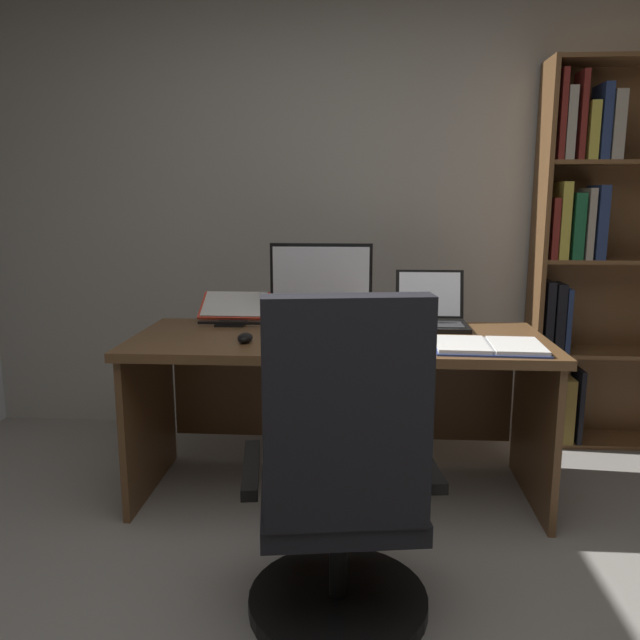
{
  "coord_description": "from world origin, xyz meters",
  "views": [
    {
      "loc": [
        -0.07,
        -1.37,
        1.35
      ],
      "look_at": [
        -0.24,
        1.3,
        0.83
      ],
      "focal_mm": 35.13,
      "sensor_mm": 36.0,
      "label": 1
    }
  ],
  "objects_px": {
    "bookshelf": "(600,258)",
    "laptop": "(431,315)",
    "office_chair": "(342,492)",
    "desk": "(339,374)",
    "keyboard": "(315,341)",
    "computer_mouse": "(245,338)",
    "reading_stand_with_book": "(234,308)",
    "notepad": "(394,335)",
    "pen": "(398,334)",
    "monitor": "(321,284)",
    "open_binder": "(489,346)"
  },
  "relations": [
    {
      "from": "laptop",
      "to": "pen",
      "type": "xyz_separation_m",
      "value": [
        -0.17,
        -0.24,
        -0.04
      ]
    },
    {
      "from": "open_binder",
      "to": "laptop",
      "type": "bearing_deg",
      "value": 114.83
    },
    {
      "from": "reading_stand_with_book",
      "to": "laptop",
      "type": "bearing_deg",
      "value": -2.65
    },
    {
      "from": "bookshelf",
      "to": "reading_stand_with_book",
      "type": "distance_m",
      "value": 1.97
    },
    {
      "from": "office_chair",
      "to": "reading_stand_with_book",
      "type": "relative_size",
      "value": 3.24
    },
    {
      "from": "laptop",
      "to": "open_binder",
      "type": "distance_m",
      "value": 0.49
    },
    {
      "from": "computer_mouse",
      "to": "reading_stand_with_book",
      "type": "distance_m",
      "value": 0.46
    },
    {
      "from": "monitor",
      "to": "pen",
      "type": "height_order",
      "value": "monitor"
    },
    {
      "from": "laptop",
      "to": "keyboard",
      "type": "bearing_deg",
      "value": -143.13
    },
    {
      "from": "office_chair",
      "to": "open_binder",
      "type": "bearing_deg",
      "value": 43.88
    },
    {
      "from": "office_chair",
      "to": "laptop",
      "type": "bearing_deg",
      "value": 63.67
    },
    {
      "from": "bookshelf",
      "to": "reading_stand_with_book",
      "type": "bearing_deg",
      "value": -167.16
    },
    {
      "from": "office_chair",
      "to": "computer_mouse",
      "type": "relative_size",
      "value": 10.52
    },
    {
      "from": "desk",
      "to": "bookshelf",
      "type": "bearing_deg",
      "value": 25.34
    },
    {
      "from": "open_binder",
      "to": "pen",
      "type": "bearing_deg",
      "value": 152.21
    },
    {
      "from": "monitor",
      "to": "reading_stand_with_book",
      "type": "distance_m",
      "value": 0.46
    },
    {
      "from": "computer_mouse",
      "to": "desk",
      "type": "bearing_deg",
      "value": 29.53
    },
    {
      "from": "open_binder",
      "to": "notepad",
      "type": "distance_m",
      "value": 0.43
    },
    {
      "from": "desk",
      "to": "computer_mouse",
      "type": "relative_size",
      "value": 17.62
    },
    {
      "from": "bookshelf",
      "to": "laptop",
      "type": "height_order",
      "value": "bookshelf"
    },
    {
      "from": "monitor",
      "to": "laptop",
      "type": "height_order",
      "value": "monitor"
    },
    {
      "from": "bookshelf",
      "to": "laptop",
      "type": "relative_size",
      "value": 6.2
    },
    {
      "from": "desk",
      "to": "laptop",
      "type": "distance_m",
      "value": 0.53
    },
    {
      "from": "desk",
      "to": "reading_stand_with_book",
      "type": "height_order",
      "value": "reading_stand_with_book"
    },
    {
      "from": "office_chair",
      "to": "laptop",
      "type": "xyz_separation_m",
      "value": [
        0.39,
        1.18,
        0.34
      ]
    },
    {
      "from": "bookshelf",
      "to": "computer_mouse",
      "type": "bearing_deg",
      "value": -153.7
    },
    {
      "from": "office_chair",
      "to": "desk",
      "type": "bearing_deg",
      "value": 84.44
    },
    {
      "from": "bookshelf",
      "to": "computer_mouse",
      "type": "height_order",
      "value": "bookshelf"
    },
    {
      "from": "bookshelf",
      "to": "open_binder",
      "type": "relative_size",
      "value": 4.54
    },
    {
      "from": "bookshelf",
      "to": "office_chair",
      "type": "bearing_deg",
      "value": -128.71
    },
    {
      "from": "monitor",
      "to": "notepad",
      "type": "xyz_separation_m",
      "value": [
        0.34,
        -0.23,
        -0.19
      ]
    },
    {
      "from": "computer_mouse",
      "to": "pen",
      "type": "xyz_separation_m",
      "value": [
        0.66,
        0.16,
        -0.01
      ]
    },
    {
      "from": "reading_stand_with_book",
      "to": "open_binder",
      "type": "height_order",
      "value": "reading_stand_with_book"
    },
    {
      "from": "notepad",
      "to": "pen",
      "type": "height_order",
      "value": "pen"
    },
    {
      "from": "laptop",
      "to": "keyboard",
      "type": "height_order",
      "value": "laptop"
    },
    {
      "from": "keyboard",
      "to": "notepad",
      "type": "distance_m",
      "value": 0.37
    },
    {
      "from": "laptop",
      "to": "keyboard",
      "type": "xyz_separation_m",
      "value": [
        -0.53,
        -0.4,
        -0.04
      ]
    },
    {
      "from": "laptop",
      "to": "reading_stand_with_book",
      "type": "xyz_separation_m",
      "value": [
        -0.96,
        0.04,
        0.02
      ]
    },
    {
      "from": "laptop",
      "to": "open_binder",
      "type": "xyz_separation_m",
      "value": [
        0.19,
        -0.45,
        -0.04
      ]
    },
    {
      "from": "pen",
      "to": "open_binder",
      "type": "bearing_deg",
      "value": -29.98
    },
    {
      "from": "monitor",
      "to": "laptop",
      "type": "xyz_separation_m",
      "value": [
        0.53,
        0.01,
        -0.14
      ]
    },
    {
      "from": "open_binder",
      "to": "computer_mouse",
      "type": "bearing_deg",
      "value": 179.37
    },
    {
      "from": "bookshelf",
      "to": "keyboard",
      "type": "relative_size",
      "value": 4.88
    },
    {
      "from": "office_chair",
      "to": "monitor",
      "type": "height_order",
      "value": "monitor"
    },
    {
      "from": "office_chair",
      "to": "reading_stand_with_book",
      "type": "distance_m",
      "value": 1.4
    },
    {
      "from": "notepad",
      "to": "keyboard",
      "type": "bearing_deg",
      "value": -155.31
    },
    {
      "from": "desk",
      "to": "keyboard",
      "type": "relative_size",
      "value": 4.36
    },
    {
      "from": "office_chair",
      "to": "pen",
      "type": "distance_m",
      "value": 1.01
    },
    {
      "from": "monitor",
      "to": "reading_stand_with_book",
      "type": "relative_size",
      "value": 1.45
    },
    {
      "from": "open_binder",
      "to": "pen",
      "type": "height_order",
      "value": "open_binder"
    }
  ]
}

